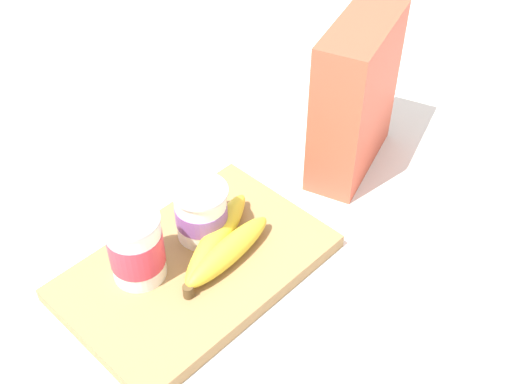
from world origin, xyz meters
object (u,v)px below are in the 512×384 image
at_px(cereal_box, 355,98).
at_px(yogurt_cup_back, 201,212).
at_px(banana_bunch, 222,245).
at_px(yogurt_cup_front, 136,247).
at_px(cutting_board, 197,267).

bearing_deg(cereal_box, yogurt_cup_back, 155.71).
distance_m(yogurt_cup_back, banana_bunch, 0.05).
xyz_separation_m(cereal_box, yogurt_cup_front, (-0.38, 0.04, -0.05)).
distance_m(yogurt_cup_front, banana_bunch, 0.11).
bearing_deg(yogurt_cup_front, cereal_box, -5.49).
bearing_deg(banana_bunch, yogurt_cup_back, 82.08).
bearing_deg(cereal_box, yogurt_cup_front, 156.58).
bearing_deg(yogurt_cup_back, banana_bunch, -97.92).
bearing_deg(cereal_box, cutting_board, 162.20).
distance_m(cutting_board, cereal_box, 0.34).
bearing_deg(yogurt_cup_back, cutting_board, -142.17).
xyz_separation_m(cereal_box, yogurt_cup_back, (-0.28, 0.03, -0.06)).
relative_size(yogurt_cup_back, banana_bunch, 0.46).
bearing_deg(cutting_board, cereal_box, 0.14).
bearing_deg(banana_bunch, yogurt_cup_front, 151.78).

